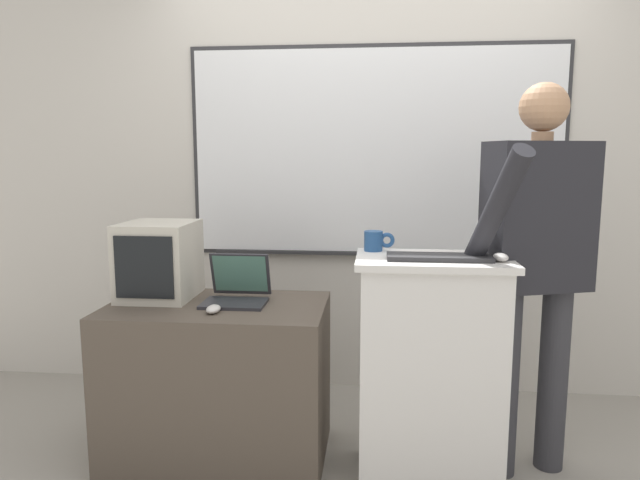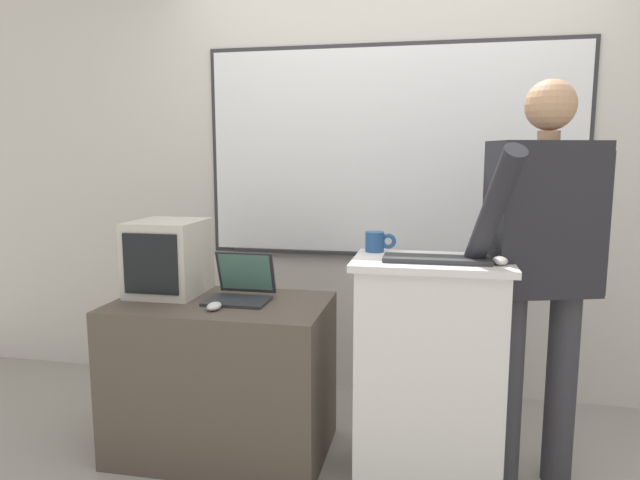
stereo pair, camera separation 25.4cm
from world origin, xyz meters
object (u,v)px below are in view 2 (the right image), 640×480
at_px(computer_mouse_by_keyboard, 500,260).
at_px(coffee_mug, 376,242).
at_px(laptop, 242,286).
at_px(wireless_keyboard, 437,259).
at_px(lectern_podium, 429,373).
at_px(person_presenter, 542,257).
at_px(side_desk, 223,377).
at_px(crt_monitor, 168,257).
at_px(computer_mouse_by_laptop, 214,306).

bearing_deg(computer_mouse_by_keyboard, coffee_mug, 158.01).
relative_size(laptop, wireless_keyboard, 0.68).
xyz_separation_m(lectern_podium, person_presenter, (0.45, 0.10, 0.51)).
distance_m(laptop, coffee_mug, 0.69).
xyz_separation_m(side_desk, laptop, (0.08, 0.06, 0.44)).
bearing_deg(crt_monitor, wireless_keyboard, -10.62).
bearing_deg(wireless_keyboard, lectern_podium, 108.38).
xyz_separation_m(person_presenter, computer_mouse_by_laptop, (-1.41, -0.15, -0.25)).
bearing_deg(person_presenter, coffee_mug, 158.98).
bearing_deg(person_presenter, side_desk, 162.77).
relative_size(computer_mouse_by_laptop, coffee_mug, 0.72).
xyz_separation_m(side_desk, computer_mouse_by_keyboard, (1.25, -0.16, 0.65)).
bearing_deg(coffee_mug, wireless_keyboard, -36.00).
xyz_separation_m(computer_mouse_by_laptop, computer_mouse_by_keyboard, (1.22, -0.01, 0.26)).
bearing_deg(lectern_podium, computer_mouse_by_keyboard, -14.21).
distance_m(wireless_keyboard, computer_mouse_by_keyboard, 0.25).
bearing_deg(coffee_mug, person_presenter, -3.48).
distance_m(side_desk, laptop, 0.45).
bearing_deg(person_presenter, laptop, 160.13).
bearing_deg(person_presenter, lectern_podium, 174.69).
relative_size(person_presenter, crt_monitor, 4.68).
xyz_separation_m(wireless_keyboard, crt_monitor, (-1.31, 0.25, -0.08)).
height_order(person_presenter, crt_monitor, person_presenter).
relative_size(lectern_podium, coffee_mug, 7.29).
distance_m(lectern_podium, crt_monitor, 1.38).
bearing_deg(side_desk, laptop, 36.59).
height_order(laptop, coffee_mug, coffee_mug).
relative_size(laptop, computer_mouse_by_keyboard, 2.93).
xyz_separation_m(lectern_podium, crt_monitor, (-1.29, 0.19, 0.43)).
distance_m(computer_mouse_by_laptop, computer_mouse_by_keyboard, 1.25).
height_order(wireless_keyboard, coffee_mug, coffee_mug).
distance_m(computer_mouse_by_keyboard, coffee_mug, 0.56).
distance_m(wireless_keyboard, coffee_mug, 0.33).
relative_size(person_presenter, computer_mouse_by_keyboard, 17.47).
height_order(lectern_podium, computer_mouse_by_keyboard, computer_mouse_by_keyboard).
height_order(person_presenter, wireless_keyboard, person_presenter).
xyz_separation_m(lectern_podium, computer_mouse_by_laptop, (-0.96, -0.05, 0.26)).
bearing_deg(computer_mouse_by_keyboard, wireless_keyboard, 176.76).
height_order(person_presenter, laptop, person_presenter).
bearing_deg(wireless_keyboard, computer_mouse_by_laptop, -179.92).
height_order(laptop, wireless_keyboard, wireless_keyboard).
height_order(lectern_podium, crt_monitor, crt_monitor).
height_order(laptop, computer_mouse_by_keyboard, computer_mouse_by_keyboard).
bearing_deg(wireless_keyboard, crt_monitor, 169.38).
distance_m(side_desk, computer_mouse_by_keyboard, 1.42).
distance_m(laptop, crt_monitor, 0.41).
bearing_deg(crt_monitor, lectern_podium, -8.46).
distance_m(lectern_podium, person_presenter, 0.69).
bearing_deg(laptop, lectern_podium, -9.68).
bearing_deg(crt_monitor, laptop, -5.68).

